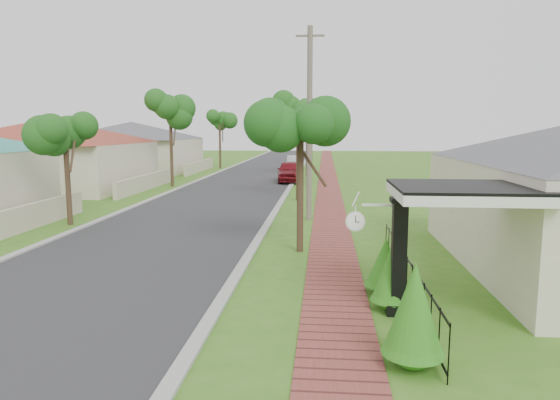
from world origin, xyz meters
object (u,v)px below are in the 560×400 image
at_px(parked_car_white, 295,163).
at_px(station_clock, 357,220).
at_px(near_tree, 300,136).
at_px(utility_pole, 309,124).
at_px(porch_post, 399,263).
at_px(parked_car_red, 290,172).

height_order(parked_car_white, station_clock, station_clock).
xyz_separation_m(near_tree, utility_pole, (0.10, 5.70, 0.43)).
relative_size(porch_post, station_clock, 2.37).
relative_size(parked_car_red, near_tree, 0.98).
bearing_deg(porch_post, parked_car_white, 96.80).
xyz_separation_m(porch_post, parked_car_red, (-4.15, 26.57, -0.34)).
height_order(parked_car_white, near_tree, near_tree).
xyz_separation_m(porch_post, utility_pole, (-2.25, 11.00, 3.02)).
relative_size(parked_car_white, utility_pole, 0.52).
bearing_deg(station_clock, utility_pole, 97.46).
distance_m(near_tree, utility_pole, 5.72).
relative_size(porch_post, parked_car_red, 0.55).
height_order(parked_car_red, parked_car_white, parked_car_red).
bearing_deg(near_tree, station_clock, -73.11).
bearing_deg(parked_car_white, station_clock, -87.39).
xyz_separation_m(parked_car_red, parked_car_white, (-0.26, 10.39, -0.08)).
bearing_deg(near_tree, porch_post, -66.09).
bearing_deg(parked_car_red, near_tree, -90.50).
xyz_separation_m(utility_pole, station_clock, (1.39, -10.60, -2.19)).
distance_m(parked_car_red, utility_pole, 16.04).
relative_size(parked_car_white, station_clock, 3.99).
relative_size(parked_car_red, station_clock, 4.32).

